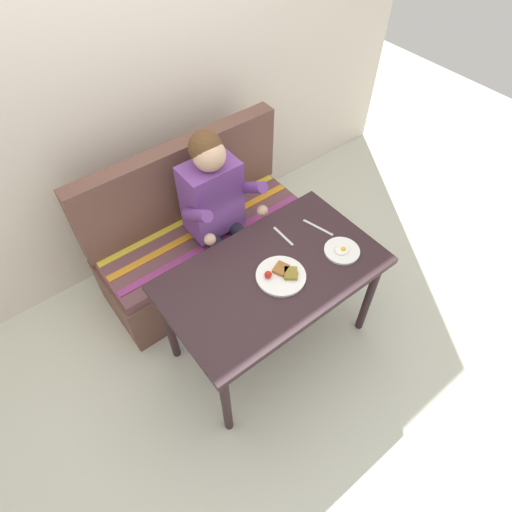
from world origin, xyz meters
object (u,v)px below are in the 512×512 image
person (218,206)px  knife (318,227)px  table (273,281)px  couch (202,238)px  plate_eggs (342,251)px  fork (283,236)px  plate_breakfast (282,275)px

person → knife: size_ratio=6.06×
table → couch: couch is taller
plate_eggs → fork: bearing=122.6°
table → knife: size_ratio=6.00×
table → plate_eggs: bearing=-17.5°
plate_eggs → knife: size_ratio=0.99×
table → couch: size_ratio=0.83×
fork → plate_eggs: bearing=-56.1°
couch → knife: bearing=-58.6°
table → knife: knife is taller
person → fork: size_ratio=7.13×
fork → knife: (0.20, -0.07, 0.00)m
plate_breakfast → couch: bearing=91.0°
couch → knife: size_ratio=7.20×
table → person: 0.60m
table → fork: fork is taller
fork → knife: same height
person → fork: person is taller
person → plate_eggs: 0.79m
table → plate_breakfast: size_ratio=4.51×
couch → person: 0.45m
table → person: bearing=84.8°
plate_breakfast → knife: (0.40, 0.14, -0.01)m
knife → person: bearing=110.6°
table → fork: (0.21, 0.16, 0.08)m
table → knife: 0.43m
couch → table: bearing=-90.0°
couch → fork: bearing=-71.0°
plate_breakfast → knife: size_ratio=1.33×
table → couch: 0.83m
person → plate_breakfast: bearing=-93.5°
table → knife: bearing=12.5°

